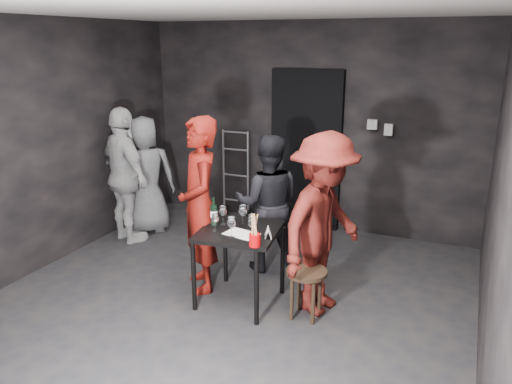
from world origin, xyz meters
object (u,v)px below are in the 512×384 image
at_px(tasting_table, 239,239).
at_px(man_maroon, 324,213).
at_px(stool, 306,279).
at_px(server_red, 199,190).
at_px(hand_truck, 235,204).
at_px(breadstick_cup, 255,231).
at_px(bystander_cream, 124,168).
at_px(wine_bottle, 214,214).
at_px(bystander_grey, 145,174).
at_px(woman_black, 268,203).

height_order(tasting_table, man_maroon, man_maroon).
xyz_separation_m(tasting_table, man_maroon, (0.76, 0.18, 0.31)).
height_order(stool, server_red, server_red).
relative_size(hand_truck, tasting_table, 1.69).
xyz_separation_m(server_red, breadstick_cup, (0.78, -0.42, -0.15)).
height_order(hand_truck, man_maroon, man_maroon).
distance_m(bystander_cream, wine_bottle, 1.86).
distance_m(tasting_table, bystander_cream, 2.14).
relative_size(man_maroon, wine_bottle, 6.92).
xyz_separation_m(hand_truck, bystander_grey, (-0.85, -0.89, 0.56)).
height_order(server_red, woman_black, server_red).
distance_m(woman_black, man_maroon, 1.04).
bearing_deg(breadstick_cup, server_red, 151.70).
xyz_separation_m(stool, bystander_grey, (-2.61, 1.22, 0.41)).
distance_m(tasting_table, woman_black, 0.81).
distance_m(hand_truck, wine_bottle, 2.31).
height_order(hand_truck, stool, hand_truck).
bearing_deg(woman_black, tasting_table, 73.68).
bearing_deg(man_maroon, tasting_table, 119.50).
height_order(stool, breadstick_cup, breadstick_cup).
bearing_deg(tasting_table, hand_truck, 117.44).
relative_size(man_maroon, bystander_grey, 1.22).
relative_size(tasting_table, server_red, 0.36).
relative_size(bystander_cream, wine_bottle, 6.89).
bearing_deg(tasting_table, bystander_cream, 157.19).
height_order(stool, man_maroon, man_maroon).
xyz_separation_m(man_maroon, bystander_cream, (-2.72, 0.64, -0.00)).
relative_size(tasting_table, wine_bottle, 2.70).
xyz_separation_m(tasting_table, bystander_grey, (-1.93, 1.20, 0.14)).
distance_m(hand_truck, breadstick_cup, 2.84).
bearing_deg(bystander_cream, server_red, 179.49).
xyz_separation_m(bystander_cream, bystander_grey, (0.03, 0.38, -0.17)).
bearing_deg(stool, bystander_grey, 154.95).
bearing_deg(stool, man_maroon, 68.22).
relative_size(man_maroon, bystander_cream, 1.00).
bearing_deg(bystander_cream, hand_truck, -99.40).
xyz_separation_m(bystander_cream, breadstick_cup, (2.25, -1.12, -0.07)).
xyz_separation_m(stool, man_maroon, (0.08, 0.20, 0.58)).
bearing_deg(wine_bottle, man_maroon, 9.01).
distance_m(bystander_grey, wine_bottle, 2.03).
height_order(man_maroon, wine_bottle, man_maroon).
xyz_separation_m(tasting_table, wine_bottle, (-0.28, 0.02, 0.21)).
bearing_deg(woman_black, hand_truck, -70.35).
xyz_separation_m(woman_black, wine_bottle, (-0.23, -0.79, 0.10)).
bearing_deg(tasting_table, breadstick_cup, -45.71).
height_order(woman_black, breadstick_cup, woman_black).
bearing_deg(hand_truck, breadstick_cup, -61.51).
relative_size(bystander_cream, breadstick_cup, 6.21).
xyz_separation_m(stool, bystander_cream, (-2.64, 0.84, 0.57)).
height_order(tasting_table, stool, tasting_table).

